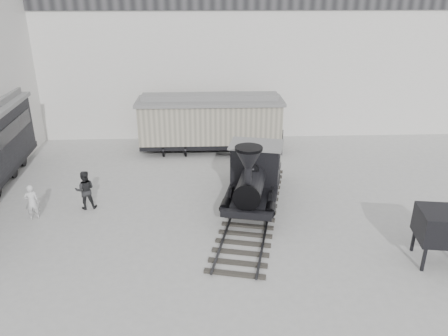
{
  "coord_description": "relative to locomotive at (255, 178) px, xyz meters",
  "views": [
    {
      "loc": [
        -0.63,
        -13.9,
        9.25
      ],
      "look_at": [
        0.21,
        3.6,
        2.0
      ],
      "focal_mm": 35.0,
      "sensor_mm": 36.0,
      "label": 1
    }
  ],
  "objects": [
    {
      "name": "boxcar",
      "position": [
        -1.86,
        7.27,
        0.54
      ],
      "size": [
        8.61,
        2.72,
        3.52
      ],
      "rotation": [
        0.0,
        0.0,
        -0.0
      ],
      "color": "black",
      "rests_on": "ground"
    },
    {
      "name": "visitor_b",
      "position": [
        -7.59,
        -0.03,
        -0.4
      ],
      "size": [
        0.98,
        0.83,
        1.8
      ],
      "primitive_type": "imported",
      "rotation": [
        0.0,
        0.0,
        3.32
      ],
      "color": "#242426",
      "rests_on": "ground"
    },
    {
      "name": "visitor_a",
      "position": [
        -9.65,
        -0.9,
        -0.51
      ],
      "size": [
        0.67,
        0.55,
        1.58
      ],
      "primitive_type": "imported",
      "rotation": [
        0.0,
        0.0,
        3.49
      ],
      "color": "silver",
      "rests_on": "ground"
    },
    {
      "name": "locomotive",
      "position": [
        0.0,
        0.0,
        0.0
      ],
      "size": [
        4.41,
        10.23,
        3.53
      ],
      "rotation": [
        0.0,
        0.0,
        -0.23
      ],
      "color": "#282621",
      "rests_on": "ground"
    },
    {
      "name": "ground",
      "position": [
        -1.61,
        -4.01,
        -1.3
      ],
      "size": [
        90.0,
        90.0,
        0.0
      ],
      "primitive_type": "plane",
      "color": "#9E9E9B"
    },
    {
      "name": "north_wall",
      "position": [
        -1.61,
        10.97,
        4.25
      ],
      "size": [
        34.0,
        2.51,
        11.0
      ],
      "color": "silver",
      "rests_on": "ground"
    },
    {
      "name": "coal_hopper",
      "position": [
        6.22,
        -4.89,
        0.03
      ],
      "size": [
        2.1,
        1.81,
        2.05
      ],
      "rotation": [
        0.0,
        0.0,
        -0.16
      ],
      "color": "black",
      "rests_on": "ground"
    }
  ]
}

